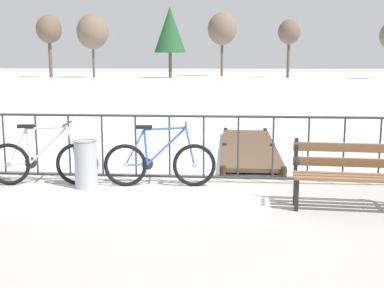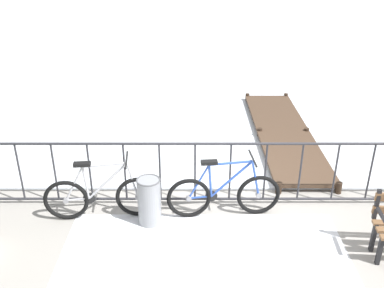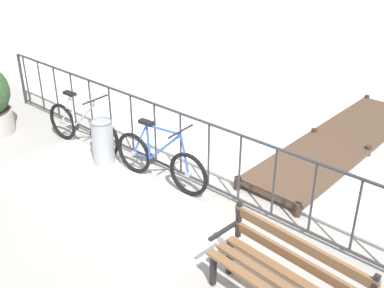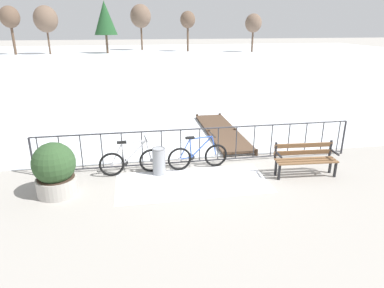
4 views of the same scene
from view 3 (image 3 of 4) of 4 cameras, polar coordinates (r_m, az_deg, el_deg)
name	(u,v)px [view 3 (image 3 of 4)]	position (r m, az deg, el deg)	size (l,w,h in m)	color
ground_plane	(181,177)	(7.03, -1.37, -4.07)	(160.00, 160.00, 0.00)	#9E9991
snow_patch	(101,199)	(6.64, -11.22, -6.66)	(3.85, 1.76, 0.01)	white
railing_fence	(181,144)	(6.76, -1.42, 0.00)	(9.06, 0.06, 1.07)	#2D2D33
bicycle_near_railing	(160,161)	(6.72, -4.03, -2.09)	(1.71, 0.52, 0.97)	black
bicycle_second	(82,127)	(7.97, -13.42, 2.04)	(1.71, 0.52, 0.97)	black
park_bench	(288,273)	(4.68, 11.77, -15.36)	(1.63, 0.58, 0.89)	brown
trash_bin	(103,142)	(7.37, -10.96, 0.23)	(0.35, 0.35, 0.73)	gray
wooden_dock	(340,141)	(8.22, 17.84, 0.32)	(1.10, 4.55, 0.20)	#4C3828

